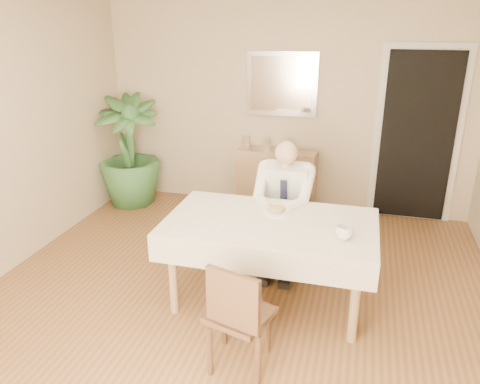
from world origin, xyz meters
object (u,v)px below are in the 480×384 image
(chair_near, at_px, (237,313))
(seated_man, at_px, (283,202))
(coffee_mug, at_px, (344,233))
(sideboard, at_px, (276,180))
(dining_table, at_px, (270,230))
(chair_far, at_px, (287,206))
(potted_palm, at_px, (129,151))

(chair_near, xyz_separation_m, seated_man, (0.04, 1.48, 0.23))
(seated_man, xyz_separation_m, coffee_mug, (0.60, -0.77, 0.11))
(coffee_mug, height_order, sideboard, coffee_mug)
(dining_table, xyz_separation_m, chair_far, (0.00, 0.89, -0.13))
(chair_near, height_order, potted_palm, potted_palm)
(coffee_mug, relative_size, potted_palm, 0.09)
(chair_near, relative_size, sideboard, 0.86)
(seated_man, height_order, sideboard, seated_man)
(coffee_mug, bearing_deg, seated_man, 127.82)
(coffee_mug, xyz_separation_m, potted_palm, (-2.79, 1.94, -0.10))
(dining_table, xyz_separation_m, sideboard, (-0.33, 2.05, -0.28))
(chair_near, relative_size, seated_man, 0.66)
(chair_far, distance_m, sideboard, 1.22)
(sideboard, height_order, potted_palm, potted_palm)
(chair_near, xyz_separation_m, potted_palm, (-2.16, 2.66, 0.24))
(chair_far, relative_size, potted_palm, 0.67)
(chair_far, distance_m, chair_near, 1.78)
(dining_table, height_order, chair_near, chair_near)
(dining_table, bearing_deg, potted_palm, 141.08)
(seated_man, relative_size, sideboard, 1.29)
(dining_table, relative_size, chair_near, 2.08)
(dining_table, xyz_separation_m, coffee_mug, (0.60, -0.18, 0.14))
(sideboard, distance_m, potted_palm, 1.92)
(chair_near, xyz_separation_m, coffee_mug, (0.63, 0.71, 0.34))
(chair_far, bearing_deg, chair_near, -86.48)
(dining_table, distance_m, chair_far, 0.90)
(potted_palm, bearing_deg, chair_near, -50.88)
(dining_table, relative_size, coffee_mug, 13.26)
(chair_near, height_order, coffee_mug, coffee_mug)
(dining_table, relative_size, sideboard, 1.78)
(chair_far, xyz_separation_m, coffee_mug, (0.60, -1.06, 0.27))
(chair_far, relative_size, seated_man, 0.76)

